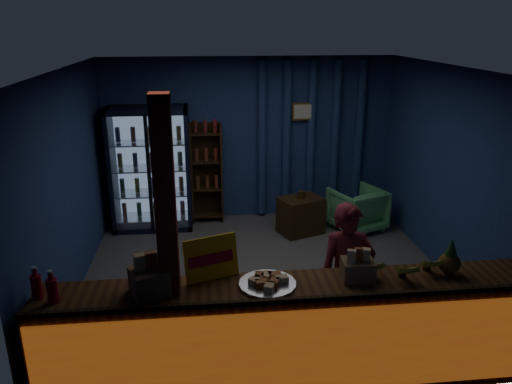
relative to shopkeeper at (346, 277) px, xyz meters
The scene contains 18 objects.
ground 1.73m from the shopkeeper, 112.60° to the left, with size 4.60×4.60×0.00m, color #515154.
room_walls 1.76m from the shopkeeper, 112.60° to the left, with size 4.60×4.60×4.60m.
counter 0.81m from the shopkeeper, 141.92° to the right, with size 4.40×0.57×0.99m.
support_post 1.80m from the shopkeeper, 164.41° to the right, with size 0.16×0.16×2.60m, color #963415.
beverage_cooler 3.99m from the shopkeeper, 122.63° to the left, with size 1.20×0.62×1.90m.
bottle_shelf 3.73m from the shopkeeper, 110.38° to the left, with size 0.50×0.28×1.60m.
curtain_folds 3.64m from the shopkeeper, 83.61° to the left, with size 1.74×0.14×2.50m.
framed_picture 3.68m from the shopkeeper, 85.95° to the left, with size 0.36×0.04×0.28m.
shopkeeper is the anchor object (origin of this frame).
green_chair 3.04m from the shopkeeper, 70.51° to the left, with size 0.71×0.73×0.67m, color #63C677.
side_table 2.84m from the shopkeeper, 87.79° to the left, with size 0.74×0.65×0.68m.
yellow_sign 1.39m from the shopkeeper, 168.86° to the right, with size 0.49×0.25×0.38m.
soda_bottles 2.71m from the shopkeeper, 169.73° to the right, with size 0.23×0.17×0.28m.
snack_box_left 1.88m from the shopkeeper, 165.78° to the right, with size 0.42×0.38×0.36m.
snack_box_centre 0.51m from the shopkeeper, 94.83° to the right, with size 0.29×0.24×0.29m.
pastry_tray 0.97m from the shopkeeper, 152.10° to the right, with size 0.50×0.50×0.08m.
banana_bunches 0.61m from the shopkeeper, 46.30° to the right, with size 0.78×0.30×0.17m.
pineapple 0.97m from the shopkeeper, 27.27° to the right, with size 0.19×0.19×0.33m.
Camera 1 is at (-0.74, -5.63, 3.09)m, focal length 35.00 mm.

